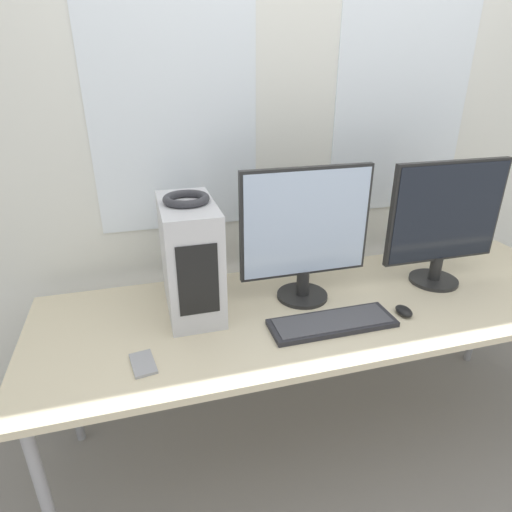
{
  "coord_description": "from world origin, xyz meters",
  "views": [
    {
      "loc": [
        -0.73,
        -1.03,
        1.7
      ],
      "look_at": [
        -0.33,
        0.4,
        1.03
      ],
      "focal_mm": 30.0,
      "sensor_mm": 36.0,
      "label": 1
    }
  ],
  "objects_px": {
    "pc_tower": "(190,258)",
    "cell_phone": "(143,364)",
    "monitor_right_near": "(445,220)",
    "mouse": "(404,311)",
    "headphones": "(186,199)",
    "keyboard": "(332,323)",
    "monitor_main": "(305,232)"
  },
  "relations": [
    {
      "from": "headphones",
      "to": "monitor_main",
      "type": "bearing_deg",
      "value": -5.75
    },
    {
      "from": "pc_tower",
      "to": "keyboard",
      "type": "distance_m",
      "value": 0.61
    },
    {
      "from": "pc_tower",
      "to": "keyboard",
      "type": "relative_size",
      "value": 0.92
    },
    {
      "from": "pc_tower",
      "to": "cell_phone",
      "type": "bearing_deg",
      "value": -123.55
    },
    {
      "from": "pc_tower",
      "to": "cell_phone",
      "type": "height_order",
      "value": "pc_tower"
    },
    {
      "from": "pc_tower",
      "to": "monitor_right_near",
      "type": "bearing_deg",
      "value": -4.03
    },
    {
      "from": "headphones",
      "to": "cell_phone",
      "type": "xyz_separation_m",
      "value": [
        -0.22,
        -0.33,
        -0.46
      ]
    },
    {
      "from": "headphones",
      "to": "keyboard",
      "type": "height_order",
      "value": "headphones"
    },
    {
      "from": "pc_tower",
      "to": "mouse",
      "type": "relative_size",
      "value": 5.19
    },
    {
      "from": "mouse",
      "to": "cell_phone",
      "type": "distance_m",
      "value": 1.03
    },
    {
      "from": "monitor_right_near",
      "to": "headphones",
      "type": "bearing_deg",
      "value": 175.92
    },
    {
      "from": "keyboard",
      "to": "monitor_right_near",
      "type": "bearing_deg",
      "value": 18.63
    },
    {
      "from": "headphones",
      "to": "monitor_main",
      "type": "relative_size",
      "value": 0.31
    },
    {
      "from": "monitor_main",
      "to": "keyboard",
      "type": "bearing_deg",
      "value": -82.7
    },
    {
      "from": "monitor_right_near",
      "to": "cell_phone",
      "type": "xyz_separation_m",
      "value": [
        -1.33,
        -0.25,
        -0.3
      ]
    },
    {
      "from": "pc_tower",
      "to": "monitor_right_near",
      "type": "distance_m",
      "value": 1.12
    },
    {
      "from": "mouse",
      "to": "headphones",
      "type": "bearing_deg",
      "value": 160.29
    },
    {
      "from": "monitor_main",
      "to": "headphones",
      "type": "bearing_deg",
      "value": 174.25
    },
    {
      "from": "headphones",
      "to": "pc_tower",
      "type": "bearing_deg",
      "value": -90.0
    },
    {
      "from": "mouse",
      "to": "cell_phone",
      "type": "bearing_deg",
      "value": -177.76
    },
    {
      "from": "monitor_main",
      "to": "keyboard",
      "type": "relative_size",
      "value": 1.16
    },
    {
      "from": "monitor_main",
      "to": "cell_phone",
      "type": "xyz_separation_m",
      "value": [
        -0.69,
        -0.28,
        -0.3
      ]
    },
    {
      "from": "headphones",
      "to": "cell_phone",
      "type": "bearing_deg",
      "value": -123.48
    },
    {
      "from": "keyboard",
      "to": "cell_phone",
      "type": "relative_size",
      "value": 3.47
    },
    {
      "from": "pc_tower",
      "to": "keyboard",
      "type": "xyz_separation_m",
      "value": [
        0.5,
        -0.28,
        -0.22
      ]
    },
    {
      "from": "keyboard",
      "to": "cell_phone",
      "type": "distance_m",
      "value": 0.72
    },
    {
      "from": "monitor_right_near",
      "to": "mouse",
      "type": "bearing_deg",
      "value": -144.63
    },
    {
      "from": "monitor_right_near",
      "to": "cell_phone",
      "type": "height_order",
      "value": "monitor_right_near"
    },
    {
      "from": "monitor_main",
      "to": "cell_phone",
      "type": "height_order",
      "value": "monitor_main"
    },
    {
      "from": "headphones",
      "to": "mouse",
      "type": "xyz_separation_m",
      "value": [
        0.81,
        -0.29,
        -0.45
      ]
    },
    {
      "from": "keyboard",
      "to": "mouse",
      "type": "bearing_deg",
      "value": -1.0
    },
    {
      "from": "pc_tower",
      "to": "monitor_main",
      "type": "bearing_deg",
      "value": -5.65
    }
  ]
}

